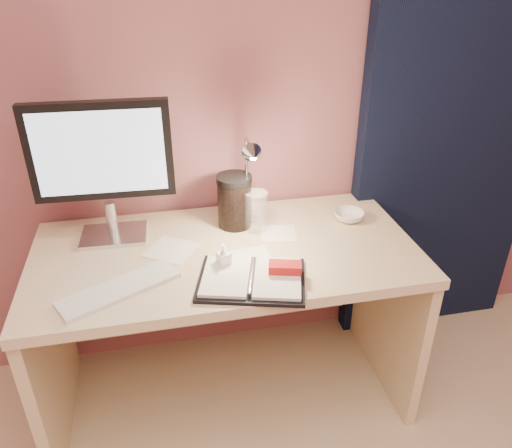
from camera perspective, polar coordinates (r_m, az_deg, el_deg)
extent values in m
plane|color=#9B5A5A|center=(1.97, -5.69, 15.84)|extent=(3.50, 0.00, 3.50)
cube|color=black|center=(2.32, 22.04, 12.07)|extent=(0.85, 0.08, 2.20)
cube|color=beige|center=(1.84, -3.45, -3.40)|extent=(1.40, 0.70, 0.04)
cube|color=beige|center=(2.10, -22.35, -13.71)|extent=(0.04, 0.66, 0.69)
cube|color=beige|center=(2.23, 14.55, -9.26)|extent=(0.04, 0.66, 0.69)
cube|color=beige|center=(2.28, -4.53, -5.63)|extent=(1.32, 0.03, 0.55)
cube|color=silver|center=(1.97, -15.90, -1.24)|extent=(0.25, 0.19, 0.02)
cylinder|color=silver|center=(1.94, -16.19, 0.65)|extent=(0.04, 0.04, 0.13)
cube|color=black|center=(1.83, -17.33, 8.05)|extent=(0.49, 0.06, 0.35)
cube|color=#B6D3F7|center=(1.80, -17.34, 7.69)|extent=(0.44, 0.02, 0.30)
cube|color=silver|center=(1.67, -15.33, -7.20)|extent=(0.40, 0.28, 0.02)
cube|color=black|center=(1.65, -0.50, -6.42)|extent=(0.41, 0.35, 0.01)
cube|color=white|center=(1.65, -3.45, -5.96)|extent=(0.21, 0.26, 0.01)
cube|color=white|center=(1.64, 2.47, -6.18)|extent=(0.21, 0.26, 0.01)
cube|color=red|center=(1.66, 3.34, -4.98)|extent=(0.12, 0.08, 0.03)
cube|color=white|center=(1.77, -0.42, -3.87)|extent=(0.14, 0.14, 0.00)
cube|color=white|center=(1.92, 2.58, -1.07)|extent=(0.15, 0.15, 0.00)
cube|color=white|center=(1.85, -9.66, -2.91)|extent=(0.22, 0.22, 0.00)
cylinder|color=white|center=(1.96, -1.89, 1.68)|extent=(0.08, 0.08, 0.13)
cylinder|color=brown|center=(1.97, -1.88, 1.43)|extent=(0.09, 0.09, 0.05)
cylinder|color=white|center=(1.93, -1.92, 3.51)|extent=(0.08, 0.08, 0.01)
cylinder|color=white|center=(1.92, 0.00, 1.48)|extent=(0.09, 0.09, 0.16)
imported|color=silver|center=(2.05, 10.59, 0.92)|extent=(0.15, 0.15, 0.04)
imported|color=white|center=(1.70, -3.71, -3.77)|extent=(0.05, 0.05, 0.09)
cylinder|color=black|center=(1.94, -2.46, 2.35)|extent=(0.13, 0.13, 0.19)
cube|color=silver|center=(2.02, -2.14, 2.82)|extent=(0.11, 0.10, 0.15)
cylinder|color=silver|center=(2.00, -1.05, 0.40)|extent=(0.09, 0.09, 0.01)
cylinder|color=silver|center=(1.92, -1.10, 4.99)|extent=(0.01, 0.01, 0.34)
cone|color=silver|center=(1.72, 0.07, 7.88)|extent=(0.07, 0.06, 0.07)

